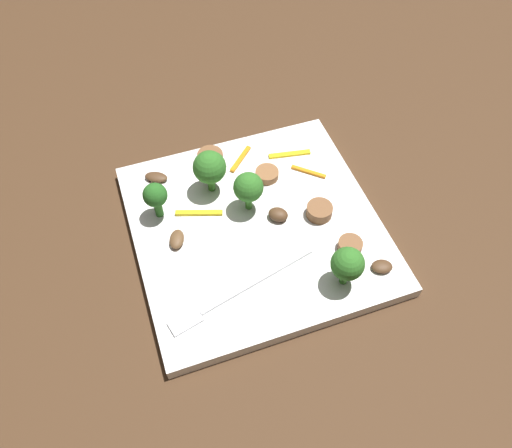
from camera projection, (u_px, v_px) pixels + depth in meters
ground_plane at (256, 232)px, 0.61m from camera, size 1.40×1.40×0.00m
plate at (256, 228)px, 0.61m from camera, size 0.28×0.28×0.02m
fork at (233, 294)px, 0.54m from camera, size 0.18×0.06×0.00m
broccoli_floret_0 at (210, 168)px, 0.60m from camera, size 0.04×0.04×0.06m
broccoli_floret_1 at (155, 196)px, 0.58m from camera, size 0.03×0.03×0.05m
broccoli_floret_2 at (245, 189)px, 0.59m from camera, size 0.04×0.04×0.06m
broccoli_floret_3 at (348, 264)px, 0.53m from camera, size 0.04×0.04×0.05m
sausage_slice_0 at (319, 211)px, 0.60m from camera, size 0.04×0.04×0.01m
sausage_slice_1 at (350, 246)px, 0.58m from camera, size 0.04×0.04×0.01m
sausage_slice_2 at (267, 174)px, 0.64m from camera, size 0.04×0.04×0.01m
sausage_slice_3 at (210, 158)px, 0.65m from camera, size 0.05×0.05×0.01m
mushroom_0 at (382, 267)px, 0.56m from camera, size 0.03×0.02×0.01m
mushroom_1 at (156, 177)px, 0.64m from camera, size 0.03×0.03×0.01m
mushroom_2 at (277, 212)px, 0.60m from camera, size 0.03×0.03×0.01m
mushroom_3 at (177, 239)px, 0.58m from camera, size 0.03×0.03×0.01m
pepper_strip_0 at (241, 159)px, 0.66m from camera, size 0.04×0.04×0.00m
pepper_strip_1 at (199, 213)px, 0.61m from camera, size 0.06×0.02×0.00m
pepper_strip_2 at (309, 172)px, 0.65m from camera, size 0.04×0.03×0.00m
pepper_strip_3 at (290, 154)px, 0.67m from camera, size 0.06×0.02×0.00m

